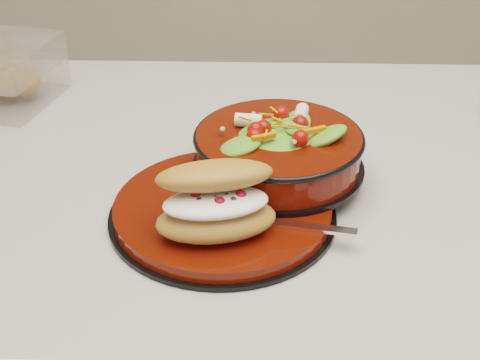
{
  "coord_description": "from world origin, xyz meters",
  "views": [
    {
      "loc": [
        -0.0,
        -0.77,
        1.35
      ],
      "look_at": [
        -0.02,
        -0.1,
        0.94
      ],
      "focal_mm": 50.0,
      "sensor_mm": 36.0,
      "label": 1
    }
  ],
  "objects_px": {
    "salad_bowl": "(278,145)",
    "dinner_plate": "(223,210)",
    "croissant": "(216,201)",
    "fork": "(275,223)"
  },
  "relations": [
    {
      "from": "salad_bowl",
      "to": "fork",
      "type": "distance_m",
      "value": 0.13
    },
    {
      "from": "dinner_plate",
      "to": "fork",
      "type": "relative_size",
      "value": 1.59
    },
    {
      "from": "croissant",
      "to": "fork",
      "type": "relative_size",
      "value": 0.85
    },
    {
      "from": "dinner_plate",
      "to": "croissant",
      "type": "height_order",
      "value": "croissant"
    },
    {
      "from": "fork",
      "to": "croissant",
      "type": "bearing_deg",
      "value": 111.98
    },
    {
      "from": "salad_bowl",
      "to": "fork",
      "type": "bearing_deg",
      "value": -92.38
    },
    {
      "from": "croissant",
      "to": "fork",
      "type": "bearing_deg",
      "value": -0.14
    },
    {
      "from": "dinner_plate",
      "to": "fork",
      "type": "distance_m",
      "value": 0.07
    },
    {
      "from": "fork",
      "to": "salad_bowl",
      "type": "bearing_deg",
      "value": 8.14
    },
    {
      "from": "salad_bowl",
      "to": "dinner_plate",
      "type": "bearing_deg",
      "value": -128.71
    }
  ]
}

